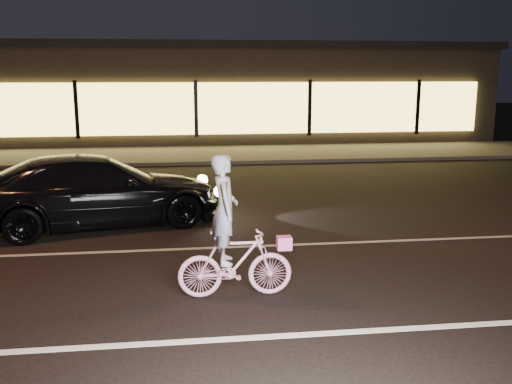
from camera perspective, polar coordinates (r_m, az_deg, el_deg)
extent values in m
plane|color=black|center=(8.17, -3.17, -9.82)|extent=(90.00, 90.00, 0.00)
cube|color=silver|center=(6.80, -2.22, -14.46)|extent=(60.00, 0.12, 0.01)
cube|color=gray|center=(10.05, -4.01, -5.57)|extent=(60.00, 0.10, 0.01)
cube|color=#383533|center=(20.79, -5.81, 3.72)|extent=(30.00, 4.00, 0.12)
cube|color=black|center=(26.59, -6.27, 9.71)|extent=(25.00, 8.00, 4.00)
cube|color=black|center=(26.59, -6.37, 14.13)|extent=(25.40, 8.40, 0.30)
cube|color=#E6C450|center=(22.52, -6.03, 8.29)|extent=(23.00, 0.15, 2.00)
cube|color=black|center=(22.78, -17.52, 7.85)|extent=(0.15, 0.08, 2.20)
cube|color=black|center=(22.44, -6.02, 8.28)|extent=(0.15, 0.08, 2.20)
cube|color=black|center=(22.99, 5.38, 8.38)|extent=(0.15, 0.08, 2.20)
cube|color=black|center=(24.37, 15.87, 8.19)|extent=(0.15, 0.08, 2.20)
imported|color=#E74889|center=(7.81, -2.10, -7.16)|extent=(1.57, 0.44, 0.94)
imported|color=white|center=(7.58, -3.16, -1.74)|extent=(0.35, 0.54, 1.48)
cube|color=#E53D93|center=(7.81, 2.83, -5.12)|extent=(0.20, 0.16, 0.18)
imported|color=black|center=(11.72, -15.60, 0.11)|extent=(5.22, 3.10, 1.42)
sphere|color=#FFF2BF|center=(12.78, -5.40, 1.20)|extent=(0.24, 0.24, 0.24)
sphere|color=#FFF2BF|center=(11.56, -3.63, 0.08)|extent=(0.24, 0.24, 0.24)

